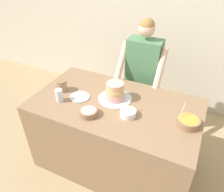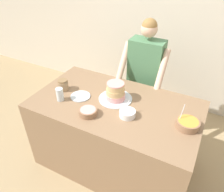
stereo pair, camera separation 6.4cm
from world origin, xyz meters
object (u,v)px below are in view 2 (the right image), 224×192
object	(u,v)px
person_baker	(145,71)
cake	(115,92)
frosting_bowl_white	(127,113)
drinking_glass	(60,94)
frosting_bowl_pink	(88,112)
stoneware_jar	(63,85)
frosting_bowl_orange	(188,124)
ceramic_plate	(80,96)

from	to	relation	value
person_baker	cake	xyz separation A→B (m)	(-0.08, -0.66, 0.04)
frosting_bowl_white	drinking_glass	world-z (taller)	frosting_bowl_white
frosting_bowl_pink	stoneware_jar	size ratio (longest dim) A/B	1.38
frosting_bowl_white	drinking_glass	xyz separation A→B (m)	(-0.72, -0.08, 0.03)
stoneware_jar	cake	bearing A→B (deg)	10.02
person_baker	stoneware_jar	bearing A→B (deg)	-131.42
person_baker	cake	world-z (taller)	person_baker
frosting_bowl_orange	drinking_glass	world-z (taller)	frosting_bowl_orange
person_baker	frosting_bowl_white	bearing A→B (deg)	-80.44
cake	frosting_bowl_white	size ratio (longest dim) A/B	2.29
frosting_bowl_white	frosting_bowl_orange	size ratio (longest dim) A/B	0.74
person_baker	stoneware_jar	distance (m)	1.02
stoneware_jar	frosting_bowl_pink	bearing A→B (deg)	-26.60
person_baker	frosting_bowl_white	size ratio (longest dim) A/B	10.25
person_baker	stoneware_jar	size ratio (longest dim) A/B	12.63
drinking_glass	stoneware_jar	xyz separation A→B (m)	(-0.09, 0.17, -0.01)
frosting_bowl_white	drinking_glass	size ratio (longest dim) A/B	1.11
person_baker	drinking_glass	size ratio (longest dim) A/B	11.35
drinking_glass	stoneware_jar	size ratio (longest dim) A/B	1.11
frosting_bowl_pink	stoneware_jar	bearing A→B (deg)	153.40
frosting_bowl_white	stoneware_jar	xyz separation A→B (m)	(-0.82, 0.09, 0.03)
frosting_bowl_pink	stoneware_jar	world-z (taller)	stoneware_jar
frosting_bowl_orange	stoneware_jar	bearing A→B (deg)	-179.17
frosting_bowl_pink	drinking_glass	xyz separation A→B (m)	(-0.38, 0.07, 0.04)
frosting_bowl_orange	drinking_glass	size ratio (longest dim) A/B	1.49
frosting_bowl_pink	drinking_glass	distance (m)	0.39
drinking_glass	stoneware_jar	bearing A→B (deg)	118.77
drinking_glass	stoneware_jar	distance (m)	0.20
frosting_bowl_orange	ceramic_plate	distance (m)	1.11
cake	ceramic_plate	xyz separation A→B (m)	(-0.35, -0.13, -0.08)
person_baker	frosting_bowl_white	distance (m)	0.87
ceramic_plate	stoneware_jar	size ratio (longest dim) A/B	1.69
person_baker	stoneware_jar	world-z (taller)	person_baker
person_baker	frosting_bowl_pink	xyz separation A→B (m)	(-0.20, -1.00, -0.01)
frosting_bowl_orange	ceramic_plate	bearing A→B (deg)	-177.49
frosting_bowl_pink	stoneware_jar	xyz separation A→B (m)	(-0.48, 0.24, 0.03)
ceramic_plate	person_baker	bearing A→B (deg)	61.59
frosting_bowl_white	ceramic_plate	bearing A→B (deg)	173.85
drinking_glass	frosting_bowl_orange	bearing A→B (deg)	8.63
cake	stoneware_jar	size ratio (longest dim) A/B	2.82
frosting_bowl_white	stoneware_jar	size ratio (longest dim) A/B	1.23
frosting_bowl_pink	frosting_bowl_orange	bearing A→B (deg)	16.51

